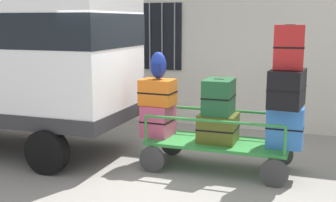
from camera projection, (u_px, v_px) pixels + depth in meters
The scene contains 13 objects.
ground_plane at pixel (165, 163), 7.31m from camera, with size 40.00×40.00×0.00m, color gray.
building_wall at pixel (210, 14), 9.58m from camera, with size 12.00×0.38×5.00m.
van at pixel (6, 56), 7.87m from camera, with size 4.63×2.09×2.82m.
luggage_cart at pixel (218, 147), 6.93m from camera, with size 2.29×1.02×0.46m.
cart_railing at pixel (218, 119), 6.85m from camera, with size 2.17×0.88×0.44m.
suitcase_left_bottom at pixel (158, 120), 7.23m from camera, with size 0.49×0.54×0.53m.
suitcase_left_middle at pixel (158, 92), 7.12m from camera, with size 0.57×0.44×0.43m.
suitcase_midleft_bottom at pixel (218, 128), 6.88m from camera, with size 0.59×0.57×0.45m.
suitcase_midleft_middle at pixel (219, 96), 6.79m from camera, with size 0.44×0.61×0.55m.
suitcase_center_bottom at pixel (285, 128), 6.51m from camera, with size 0.55×0.32×0.63m.
suitcase_center_middle at pixel (287, 88), 6.42m from camera, with size 0.53×0.78×0.56m.
suitcase_center_top at pixel (289, 47), 6.31m from camera, with size 0.45×0.40×0.65m.
backpack at pixel (158, 66), 7.05m from camera, with size 0.27×0.22×0.44m.
Camera 1 is at (2.39, -6.58, 2.35)m, focal length 46.47 mm.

